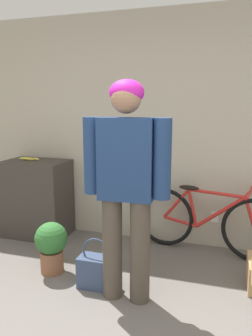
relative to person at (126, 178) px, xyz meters
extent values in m
cube|color=#B7AD99|center=(0.11, 1.29, 0.28)|extent=(8.00, 0.06, 2.60)
cube|color=white|center=(0.66, 1.25, -0.67)|extent=(0.08, 0.01, 0.12)
cube|color=#38332D|center=(-1.44, 0.98, -0.56)|extent=(0.76, 0.50, 0.93)
cylinder|color=#4C4238|center=(-0.12, 0.00, -0.60)|extent=(0.16, 0.16, 0.85)
cylinder|color=#4C4238|center=(0.12, 0.00, -0.60)|extent=(0.16, 0.16, 0.85)
cube|color=navy|center=(0.00, 0.00, 0.15)|extent=(0.43, 0.20, 0.64)
cylinder|color=navy|center=(-0.28, 0.00, 0.16)|extent=(0.14, 0.14, 0.61)
cylinder|color=navy|center=(0.28, 0.00, 0.16)|extent=(0.14, 0.14, 0.61)
sphere|color=#A37556|center=(0.00, 0.00, 0.61)|extent=(0.23, 0.23, 0.23)
ellipsoid|color=#D11EAD|center=(0.00, 0.02, 0.65)|extent=(0.27, 0.24, 0.20)
torus|color=black|center=(0.11, 1.13, -0.69)|extent=(0.67, 0.14, 0.67)
cylinder|color=red|center=(0.29, 1.10, -0.71)|extent=(0.37, 0.09, 0.08)
cylinder|color=red|center=(0.24, 1.11, -0.51)|extent=(0.30, 0.08, 0.37)
cylinder|color=red|center=(0.42, 1.08, -0.54)|extent=(0.13, 0.05, 0.41)
cylinder|color=red|center=(0.71, 1.04, -0.55)|extent=(0.51, 0.12, 0.42)
cylinder|color=red|center=(0.66, 1.05, -0.35)|extent=(0.58, 0.12, 0.05)
cylinder|color=red|center=(1.00, 1.00, -0.52)|extent=(0.15, 0.06, 0.35)
cylinder|color=red|center=(0.96, 1.00, -0.32)|extent=(0.07, 0.04, 0.08)
cylinder|color=red|center=(0.98, 1.00, -0.29)|extent=(0.09, 0.46, 0.02)
ellipsoid|color=black|center=(0.37, 1.09, -0.32)|extent=(0.23, 0.11, 0.05)
ellipsoid|color=#EAD64C|center=(-1.52, 0.99, -0.08)|extent=(0.13, 0.04, 0.04)
ellipsoid|color=#EAD64C|center=(-1.61, 1.01, -0.08)|extent=(0.12, 0.08, 0.03)
ellipsoid|color=#EAD64C|center=(-1.44, 1.01, -0.08)|extent=(0.12, 0.08, 0.03)
sphere|color=brown|center=(-1.65, 1.02, -0.08)|extent=(0.02, 0.02, 0.02)
cube|color=#334260|center=(-0.30, 0.08, -0.89)|extent=(0.30, 0.18, 0.28)
torus|color=#334260|center=(-0.30, 0.08, -0.69)|extent=(0.24, 0.02, 0.24)
cylinder|color=brown|center=(-0.81, 0.20, -0.92)|extent=(0.22, 0.22, 0.21)
sphere|color=#2D6B2D|center=(-0.81, 0.20, -0.68)|extent=(0.31, 0.31, 0.31)
camera|label=1|loc=(0.73, -2.38, 0.56)|focal=35.00mm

